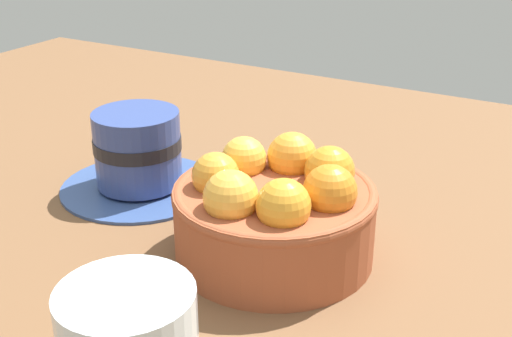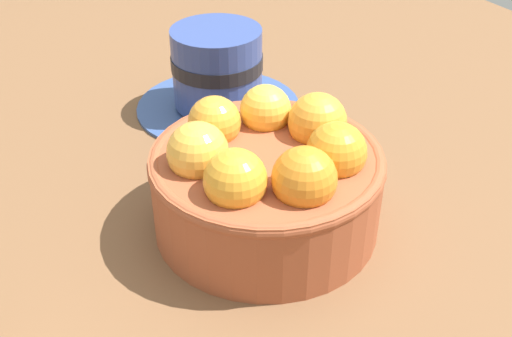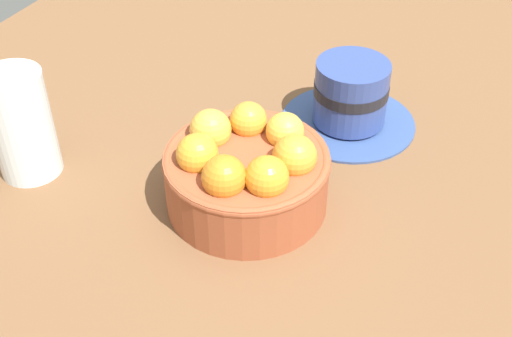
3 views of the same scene
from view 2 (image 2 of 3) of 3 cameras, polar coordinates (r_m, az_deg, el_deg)
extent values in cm
cube|color=brown|center=(47.12, 0.88, -7.18)|extent=(145.03, 99.21, 4.55)
cylinder|color=#9E4C2D|center=(43.82, 0.94, -2.01)|extent=(15.88, 15.88, 5.97)
torus|color=#9E4C2D|center=(42.35, 0.97, 0.82)|extent=(16.08, 16.08, 1.00)
sphere|color=gold|center=(44.22, -3.79, 4.21)|extent=(3.76, 3.76, 3.76)
sphere|color=#F8AF3E|center=(40.95, -5.31, 1.46)|extent=(4.12, 4.12, 4.12)
sphere|color=gold|center=(38.20, -1.89, -1.06)|extent=(3.99, 3.99, 3.99)
sphere|color=orange|center=(38.30, 4.12, -1.04)|extent=(4.11, 4.11, 4.11)
sphere|color=orange|center=(41.16, 7.31, 1.50)|extent=(4.03, 4.03, 4.03)
sphere|color=orange|center=(44.37, 5.60, 4.23)|extent=(4.18, 4.18, 4.18)
sphere|color=#EFB43F|center=(45.66, 0.87, 5.33)|extent=(3.75, 3.75, 3.75)
cylinder|color=#364F89|center=(60.19, -3.41, 5.79)|extent=(15.48, 15.48, 0.60)
cylinder|color=#33478C|center=(58.43, -3.54, 9.17)|extent=(8.26, 8.26, 7.23)
cylinder|color=black|center=(58.22, -3.56, 9.62)|extent=(8.42, 8.42, 1.30)
camera|label=1|loc=(0.25, -96.81, -5.86)|focal=47.14mm
camera|label=3|loc=(0.44, 94.21, 22.21)|focal=46.48mm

